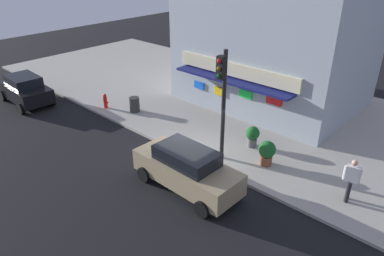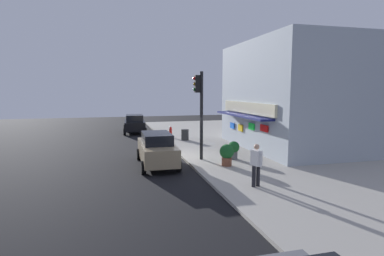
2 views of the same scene
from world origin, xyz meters
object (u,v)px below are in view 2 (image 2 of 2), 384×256
(fire_hydrant, at_px, (171,132))
(potted_plant_by_window, at_px, (234,149))
(traffic_light, at_px, (200,104))
(pedestrian, at_px, (256,163))
(parked_car_tan, at_px, (157,149))
(trash_can, at_px, (185,135))
(parked_car_black, at_px, (135,124))
(potted_plant_by_doorway, at_px, (227,154))

(fire_hydrant, height_order, potted_plant_by_window, potted_plant_by_window)
(traffic_light, distance_m, potted_plant_by_window, 3.20)
(pedestrian, bearing_deg, parked_car_tan, -146.92)
(traffic_light, height_order, trash_can, traffic_light)
(traffic_light, xyz_separation_m, parked_car_black, (-12.90, -2.66, -2.40))
(traffic_light, relative_size, parked_car_black, 1.19)
(fire_hydrant, bearing_deg, parked_car_black, -149.81)
(traffic_light, height_order, parked_car_tan, traffic_light)
(trash_can, relative_size, parked_car_black, 0.20)
(traffic_light, height_order, potted_plant_by_window, traffic_light)
(potted_plant_by_window, bearing_deg, trash_can, -171.25)
(trash_can, bearing_deg, fire_hydrant, -153.10)
(fire_hydrant, xyz_separation_m, potted_plant_by_doorway, (10.21, 1.02, 0.20))
(potted_plant_by_window, relative_size, parked_car_tan, 0.22)
(fire_hydrant, distance_m, pedestrian, 13.80)
(potted_plant_by_doorway, height_order, parked_car_tan, parked_car_tan)
(traffic_light, distance_m, potted_plant_by_doorway, 3.22)
(trash_can, xyz_separation_m, potted_plant_by_doorway, (8.57, 0.19, 0.21))
(pedestrian, bearing_deg, parked_car_black, -169.10)
(fire_hydrant, height_order, potted_plant_by_doorway, potted_plant_by_doorway)
(fire_hydrant, relative_size, parked_car_black, 0.21)
(fire_hydrant, distance_m, trash_can, 1.83)
(potted_plant_by_doorway, bearing_deg, pedestrian, -1.71)
(parked_car_black, relative_size, parked_car_tan, 0.91)
(trash_can, distance_m, parked_car_black, 7.01)
(traffic_light, relative_size, fire_hydrant, 5.55)
(traffic_light, xyz_separation_m, potted_plant_by_doorway, (1.77, 0.95, -2.51))
(trash_can, xyz_separation_m, parked_car_black, (-6.10, -3.43, 0.32))
(parked_car_tan, bearing_deg, potted_plant_by_window, 87.88)
(pedestrian, height_order, potted_plant_by_doorway, pedestrian)
(parked_car_tan, bearing_deg, trash_can, 155.62)
(traffic_light, relative_size, potted_plant_by_window, 4.81)
(potted_plant_by_doorway, distance_m, potted_plant_by_window, 1.63)
(parked_car_tan, bearing_deg, fire_hydrant, 164.74)
(traffic_light, xyz_separation_m, trash_can, (-6.80, 0.77, -2.72))
(traffic_light, height_order, potted_plant_by_doorway, traffic_light)
(fire_hydrant, height_order, pedestrian, pedestrian)
(parked_car_black, xyz_separation_m, parked_car_tan, (13.17, 0.22, 0.02))
(pedestrian, relative_size, potted_plant_by_window, 1.71)
(parked_car_black, bearing_deg, potted_plant_by_window, 18.81)
(traffic_light, distance_m, trash_can, 7.37)
(trash_can, bearing_deg, parked_car_black, -150.67)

